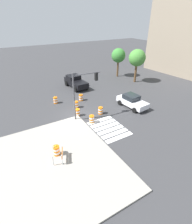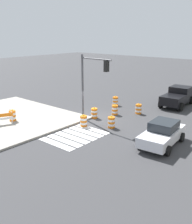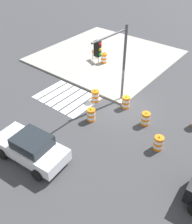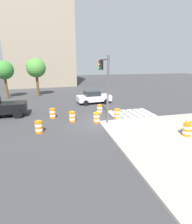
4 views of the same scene
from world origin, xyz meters
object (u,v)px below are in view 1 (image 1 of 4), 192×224
sports_car (132,101)px  street_tree_streetside_mid (118,56)px  traffic_barrel_on_sidewalk (57,150)px  traffic_barrel_near_corner (55,100)px  traffic_barrel_lane_center (76,105)px  pickup_truck (75,82)px  traffic_light_pole (83,87)px  traffic_barrel_median_far (92,119)px  traffic_barrel_median_near (78,112)px  traffic_barrel_crosswalk_end (81,98)px  traffic_barrel_far_curb (101,111)px  construction_barricade (60,155)px  street_tree_streetside_near (137,58)px

sports_car → street_tree_streetside_mid: bearing=151.7°
sports_car → traffic_barrel_on_sidewalk: 12.50m
traffic_barrel_near_corner → traffic_barrel_lane_center: size_ratio=1.00×
pickup_truck → street_tree_streetside_mid: (-1.15, 9.73, 3.06)m
traffic_barrel_near_corner → traffic_light_pole: (5.59, 1.63, 3.46)m
sports_car → traffic_barrel_median_far: bearing=-83.5°
traffic_barrel_median_near → street_tree_streetside_mid: size_ratio=0.19×
traffic_barrel_crosswalk_end → traffic_barrel_on_sidewalk: traffic_barrel_on_sidewalk is taller
traffic_barrel_crosswalk_end → traffic_barrel_far_curb: size_ratio=1.00×
sports_car → traffic_barrel_near_corner: 10.49m
traffic_barrel_far_curb → traffic_barrel_on_sidewalk: size_ratio=1.00×
traffic_barrel_near_corner → traffic_barrel_far_curb: bearing=33.6°
traffic_barrel_crosswalk_end → traffic_barrel_lane_center: same height
traffic_barrel_lane_center → construction_barricade: construction_barricade is taller
traffic_barrel_on_sidewalk → street_tree_streetside_near: street_tree_streetside_near is taller
traffic_barrel_crosswalk_end → traffic_barrel_far_curb: (4.74, 0.38, 0.00)m
traffic_light_pole → street_tree_streetside_near: size_ratio=0.95×
traffic_barrel_crosswalk_end → traffic_light_pole: (4.58, -1.80, 3.46)m
sports_car → street_tree_streetside_mid: street_tree_streetside_mid is taller
traffic_barrel_crosswalk_end → traffic_barrel_median_far: size_ratio=1.00×
sports_car → street_tree_streetside_near: 10.77m
traffic_light_pole → street_tree_streetside_near: street_tree_streetside_near is taller
sports_car → pickup_truck: pickup_truck is taller
street_tree_streetside_near → traffic_light_pole: bearing=-64.1°
traffic_barrel_median_near → traffic_barrel_median_far: same height
pickup_truck → traffic_barrel_far_curb: size_ratio=5.16×
traffic_barrel_near_corner → traffic_barrel_on_sidewalk: bearing=-18.5°
pickup_truck → street_tree_streetside_near: street_tree_streetside_near is taller
traffic_barrel_crosswalk_end → traffic_barrel_median_far: (5.94, -1.55, 0.00)m
construction_barricade → traffic_barrel_on_sidewalk: bearing=-174.5°
traffic_barrel_crosswalk_end → traffic_barrel_median_near: 4.38m
construction_barricade → street_tree_streetside_mid: size_ratio=0.27×
traffic_barrel_lane_center → street_tree_streetside_mid: bearing=122.5°
traffic_barrel_far_curb → traffic_barrel_lane_center: same height
construction_barricade → traffic_barrel_lane_center: bearing=147.4°
sports_car → traffic_barrel_on_sidewalk: (3.95, -11.86, -0.21)m
traffic_barrel_near_corner → traffic_barrel_far_curb: 6.90m
traffic_barrel_far_curb → traffic_light_pole: size_ratio=0.19×
traffic_barrel_far_curb → street_tree_streetside_near: size_ratio=0.18×
pickup_truck → traffic_barrel_on_sidewalk: (14.45, -8.42, -0.37)m
pickup_truck → traffic_barrel_far_curb: pickup_truck is taller
pickup_truck → traffic_barrel_crosswalk_end: pickup_truck is taller
pickup_truck → traffic_barrel_median_near: 9.86m
traffic_barrel_far_curb → street_tree_streetside_mid: (-11.21, 10.94, 3.58)m
traffic_light_pole → street_tree_streetside_mid: traffic_light_pole is taller
pickup_truck → traffic_barrel_lane_center: size_ratio=5.16×
construction_barricade → traffic_barrel_median_near: bearing=144.1°
traffic_barrel_median_near → traffic_barrel_on_sidewalk: bearing=-40.1°
traffic_barrel_crosswalk_end → traffic_barrel_lane_center: bearing=-41.7°
construction_barricade → street_tree_streetside_mid: street_tree_streetside_mid is taller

